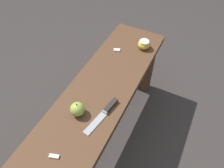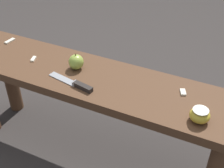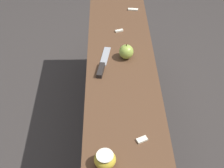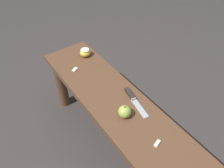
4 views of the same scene
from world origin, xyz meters
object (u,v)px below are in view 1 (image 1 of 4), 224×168
at_px(apple_whole, 77,109).
at_px(apple_cut, 144,44).
at_px(wooden_bench, 94,114).
at_px(knife, 106,110).

xyz_separation_m(apple_whole, apple_cut, (-0.58, 0.10, -0.01)).
relative_size(wooden_bench, apple_whole, 17.06).
xyz_separation_m(knife, apple_whole, (0.07, -0.11, 0.03)).
height_order(wooden_bench, knife, knife).
bearing_deg(apple_whole, apple_cut, 169.86).
bearing_deg(apple_cut, knife, 1.10).
distance_m(knife, apple_cut, 0.51).
relative_size(wooden_bench, apple_cut, 17.56).
distance_m(apple_whole, apple_cut, 0.59).
distance_m(wooden_bench, apple_whole, 0.18).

